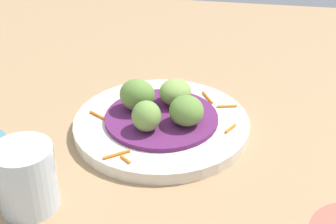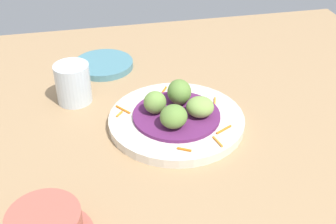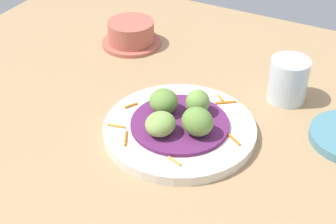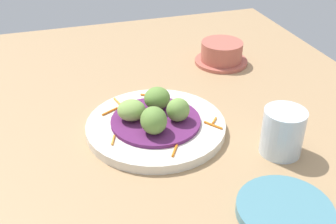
{
  "view_description": "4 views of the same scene",
  "coord_description": "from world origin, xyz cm",
  "px_view_note": "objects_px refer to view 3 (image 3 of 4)",
  "views": [
    {
      "loc": [
        -64.9,
        -5.87,
        42.44
      ],
      "look_at": [
        -5.08,
        3.86,
        5.8
      ],
      "focal_mm": 53.48,
      "sensor_mm": 36.0,
      "label": 1
    },
    {
      "loc": [
        -19.82,
        -61.16,
        50.41
      ],
      "look_at": [
        -5.69,
        5.26,
        4.86
      ],
      "focal_mm": 46.78,
      "sensor_mm": 36.0,
      "label": 2
    },
    {
      "loc": [
        56.19,
        34.56,
        54.93
      ],
      "look_at": [
        -3.37,
        3.16,
        6.37
      ],
      "focal_mm": 54.07,
      "sensor_mm": 36.0,
      "label": 3
    },
    {
      "loc": [
        13.03,
        67.08,
        45.71
      ],
      "look_at": [
        -6.11,
        6.17,
        6.33
      ],
      "focal_mm": 44.75,
      "sensor_mm": 36.0,
      "label": 4
    }
  ],
  "objects_px": {
    "main_plate": "(180,130)",
    "guac_scoop_back": "(198,102)",
    "guac_scoop_center": "(161,123)",
    "guac_scoop_right": "(197,122)",
    "terracotta_bowl": "(131,34)",
    "guac_scoop_left": "(164,101)",
    "water_glass": "(288,80)"
  },
  "relations": [
    {
      "from": "main_plate",
      "to": "guac_scoop_back",
      "type": "xyz_separation_m",
      "value": [
        -0.04,
        0.01,
        0.04
      ]
    },
    {
      "from": "guac_scoop_back",
      "to": "water_glass",
      "type": "relative_size",
      "value": 0.53
    },
    {
      "from": "main_plate",
      "to": "guac_scoop_left",
      "type": "bearing_deg",
      "value": -110.33
    },
    {
      "from": "guac_scoop_right",
      "to": "guac_scoop_center",
      "type": "bearing_deg",
      "value": -65.33
    },
    {
      "from": "guac_scoop_right",
      "to": "terracotta_bowl",
      "type": "height_order",
      "value": "guac_scoop_right"
    },
    {
      "from": "guac_scoop_center",
      "to": "guac_scoop_back",
      "type": "relative_size",
      "value": 1.19
    },
    {
      "from": "main_plate",
      "to": "terracotta_bowl",
      "type": "bearing_deg",
      "value": -134.76
    },
    {
      "from": "guac_scoop_right",
      "to": "main_plate",
      "type": "bearing_deg",
      "value": -110.33
    },
    {
      "from": "water_glass",
      "to": "guac_scoop_back",
      "type": "bearing_deg",
      "value": -37.38
    },
    {
      "from": "guac_scoop_center",
      "to": "guac_scoop_back",
      "type": "height_order",
      "value": "guac_scoop_back"
    },
    {
      "from": "guac_scoop_center",
      "to": "guac_scoop_right",
      "type": "distance_m",
      "value": 0.06
    },
    {
      "from": "guac_scoop_left",
      "to": "guac_scoop_right",
      "type": "height_order",
      "value": "guac_scoop_right"
    },
    {
      "from": "guac_scoop_center",
      "to": "guac_scoop_back",
      "type": "xyz_separation_m",
      "value": [
        -0.08,
        0.03,
        0.0
      ]
    },
    {
      "from": "main_plate",
      "to": "terracotta_bowl",
      "type": "relative_size",
      "value": 2.0
    },
    {
      "from": "main_plate",
      "to": "guac_scoop_right",
      "type": "bearing_deg",
      "value": 69.67
    },
    {
      "from": "guac_scoop_back",
      "to": "water_glass",
      "type": "distance_m",
      "value": 0.19
    },
    {
      "from": "guac_scoop_left",
      "to": "water_glass",
      "type": "distance_m",
      "value": 0.24
    },
    {
      "from": "terracotta_bowl",
      "to": "water_glass",
      "type": "bearing_deg",
      "value": 82.31
    },
    {
      "from": "main_plate",
      "to": "guac_scoop_back",
      "type": "relative_size",
      "value": 5.94
    },
    {
      "from": "guac_scoop_center",
      "to": "guac_scoop_back",
      "type": "bearing_deg",
      "value": 159.67
    },
    {
      "from": "guac_scoop_back",
      "to": "terracotta_bowl",
      "type": "bearing_deg",
      "value": -128.09
    },
    {
      "from": "main_plate",
      "to": "guac_scoop_center",
      "type": "xyz_separation_m",
      "value": [
        0.04,
        -0.01,
        0.03
      ]
    },
    {
      "from": "guac_scoop_right",
      "to": "terracotta_bowl",
      "type": "xyz_separation_m",
      "value": [
        -0.25,
        -0.27,
        -0.02
      ]
    },
    {
      "from": "guac_scoop_center",
      "to": "terracotta_bowl",
      "type": "distance_m",
      "value": 0.35
    },
    {
      "from": "guac_scoop_back",
      "to": "guac_scoop_right",
      "type": "bearing_deg",
      "value": 24.67
    },
    {
      "from": "main_plate",
      "to": "guac_scoop_center",
      "type": "relative_size",
      "value": 4.98
    },
    {
      "from": "guac_scoop_back",
      "to": "terracotta_bowl",
      "type": "relative_size",
      "value": 0.34
    },
    {
      "from": "terracotta_bowl",
      "to": "guac_scoop_center",
      "type": "bearing_deg",
      "value": 39.21
    },
    {
      "from": "guac_scoop_left",
      "to": "guac_scoop_center",
      "type": "distance_m",
      "value": 0.06
    },
    {
      "from": "main_plate",
      "to": "water_glass",
      "type": "bearing_deg",
      "value": 145.66
    },
    {
      "from": "guac_scoop_left",
      "to": "guac_scoop_center",
      "type": "xyz_separation_m",
      "value": [
        0.05,
        0.02,
        -0.0
      ]
    },
    {
      "from": "main_plate",
      "to": "guac_scoop_back",
      "type": "distance_m",
      "value": 0.06
    }
  ]
}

